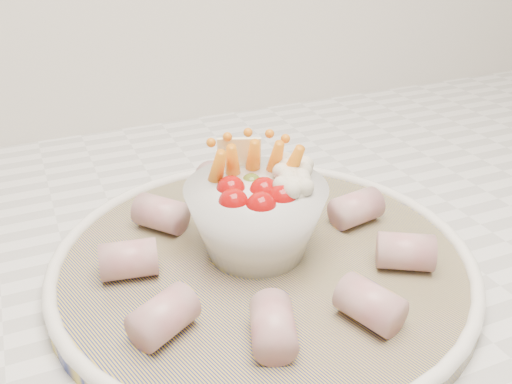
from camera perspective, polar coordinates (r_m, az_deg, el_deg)
name	(u,v)px	position (r m, az deg, el deg)	size (l,w,h in m)	color
serving_platter	(263,261)	(0.51, 0.70, -6.91)	(0.46, 0.46, 0.02)	navy
veggie_bowl	(258,212)	(0.50, 0.16, -2.05)	(0.12, 0.12, 0.10)	silver
cured_meat_rolls	(263,242)	(0.50, 0.71, -5.03)	(0.27, 0.28, 0.03)	#A94D58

